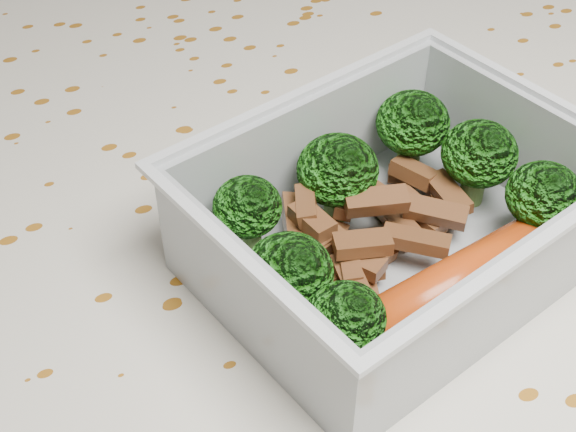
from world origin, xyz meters
name	(u,v)px	position (x,y,z in m)	size (l,w,h in m)	color
dining_table	(278,372)	(0.00, 0.00, 0.67)	(1.40, 0.90, 0.75)	brown
tablecloth	(277,315)	(0.00, 0.00, 0.72)	(1.46, 0.96, 0.19)	silver
lunch_container	(395,230)	(0.05, -0.02, 0.78)	(0.22, 0.19, 0.07)	silver
broccoli_florets	(387,195)	(0.06, -0.01, 0.79)	(0.17, 0.15, 0.05)	#608C3F
meat_pile	(375,227)	(0.05, -0.01, 0.77)	(0.11, 0.09, 0.03)	brown
sausage	(462,281)	(0.07, -0.06, 0.77)	(0.16, 0.05, 0.03)	#BC3C0D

